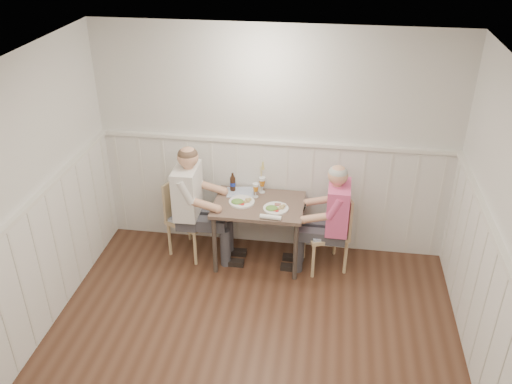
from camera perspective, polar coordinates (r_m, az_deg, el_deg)
room_shell at (r=3.96m, az=-1.82°, el=-4.91°), size 4.04×4.54×2.60m
wainscot at (r=4.99m, az=-0.28°, el=-8.48°), size 4.00×4.49×1.34m
dining_table at (r=5.97m, az=0.28°, el=-2.00°), size 0.98×0.70×0.75m
chair_right at (r=6.03m, az=7.89°, el=-3.74°), size 0.55×0.55×0.91m
chair_left at (r=6.26m, az=-7.30°, el=-2.32°), size 0.57×0.57×0.92m
man_in_pink at (r=5.93m, az=8.07°, el=-3.70°), size 0.61×0.43×1.32m
diner_cream at (r=6.09m, az=-6.68°, el=-2.20°), size 0.66×0.46×1.42m
plate_man at (r=5.80m, az=2.01°, el=-1.65°), size 0.27×0.27×0.07m
plate_diner at (r=5.92m, az=-1.65°, el=-0.97°), size 0.28×0.28×0.07m
beer_glass_a at (r=6.08m, az=0.65°, el=1.02°), size 0.08×0.08×0.19m
beer_glass_b at (r=5.99m, az=-0.04°, el=0.42°), size 0.07×0.07×0.17m
beer_bottle at (r=6.13m, az=-2.46°, el=0.96°), size 0.06×0.06×0.22m
rolled_napkin at (r=5.62m, az=1.55°, el=-2.67°), size 0.23×0.07×0.05m
grass_vase at (r=6.07m, az=0.45°, el=1.55°), size 0.05×0.05×0.40m
gingham_mat at (r=6.14m, az=-1.68°, el=-0.01°), size 0.34×0.29×0.01m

